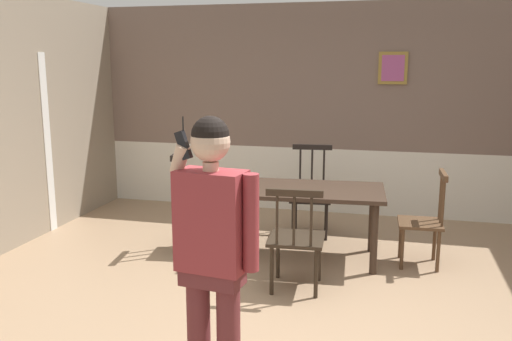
% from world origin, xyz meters
% --- Properties ---
extents(ground_plane, '(7.13, 7.13, 0.00)m').
position_xyz_m(ground_plane, '(0.00, 0.00, 0.00)').
color(ground_plane, '#9E7F60').
extents(room_back_partition, '(6.48, 0.17, 2.74)m').
position_xyz_m(room_back_partition, '(0.00, 3.12, 1.32)').
color(room_back_partition, '#756056').
rests_on(room_back_partition, ground_plane).
extents(dining_table, '(1.63, 0.96, 0.74)m').
position_xyz_m(dining_table, '(-0.09, 1.25, 0.64)').
color(dining_table, '#38281E').
rests_on(dining_table, ground_plane).
extents(chair_near_window, '(0.51, 0.51, 1.04)m').
position_xyz_m(chair_near_window, '(-0.15, 2.06, 0.48)').
color(chair_near_window, black).
rests_on(chair_near_window, ground_plane).
extents(chair_by_doorway, '(0.43, 0.43, 0.95)m').
position_xyz_m(chair_by_doorway, '(1.09, 1.33, 0.46)').
color(chair_by_doorway, '#513823').
rests_on(chair_by_doorway, ground_plane).
extents(chair_at_table_head, '(0.48, 0.48, 1.07)m').
position_xyz_m(chair_at_table_head, '(-1.27, 1.16, 0.49)').
color(chair_at_table_head, black).
rests_on(chair_at_table_head, ground_plane).
extents(chair_opposite_corner, '(0.51, 0.51, 0.95)m').
position_xyz_m(chair_opposite_corner, '(-0.03, 0.43, 0.47)').
color(chair_opposite_corner, '#2D2319').
rests_on(chair_opposite_corner, ground_plane).
extents(person_figure, '(0.55, 0.26, 1.70)m').
position_xyz_m(person_figure, '(-0.22, -1.27, 0.98)').
color(person_figure, brown).
rests_on(person_figure, ground_plane).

